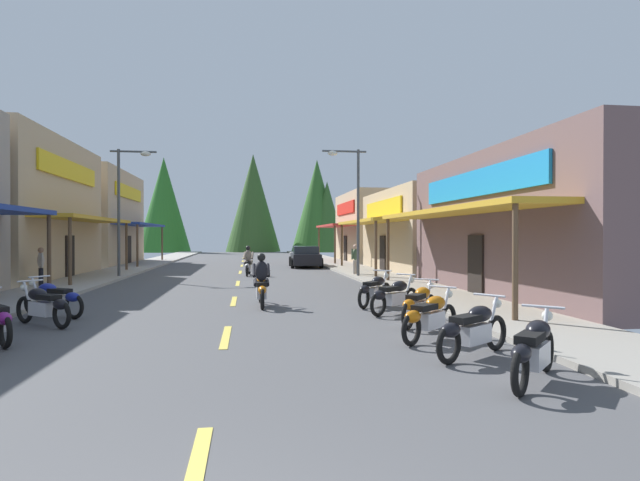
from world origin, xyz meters
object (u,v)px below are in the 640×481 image
Objects in this scene: motorcycle_parked_right_0 at (534,349)px; parked_car_curbside at (305,257)px; pedestrian_by_shop at (41,265)px; rider_cruising_trailing at (248,263)px; motorcycle_parked_right_1 at (473,329)px; motorcycle_parked_left_3 at (54,298)px; motorcycle_parked_right_3 at (419,304)px; motorcycle_parked_left_2 at (43,305)px; rider_cruising_lead at (261,284)px; motorcycle_parked_right_2 at (430,316)px; motorcycle_parked_right_4 at (395,295)px; pedestrian_strolling at (355,258)px; motorcycle_parked_right_5 at (375,290)px; streetlamp_right at (351,194)px; streetlamp_left at (126,194)px.

parked_car_curbside is (-0.18, 27.30, 0.20)m from motorcycle_parked_right_0.
rider_cruising_trailing is at bearing -174.93° from pedestrian_by_shop.
motorcycle_parked_right_1 is 10.31m from motorcycle_parked_left_3.
motorcycle_parked_right_3 is at bearing 44.06° from motorcycle_parked_right_0.
motorcycle_parked_left_2 is 9.45m from pedestrian_by_shop.
parked_car_curbside is (-0.16, 22.51, 0.20)m from motorcycle_parked_right_3.
motorcycle_parked_right_0 is 9.17m from rider_cruising_lead.
motorcycle_parked_left_2 is at bearing 119.95° from motorcycle_parked_right_2.
motorcycle_parked_right_0 is at bearing 98.77° from pedestrian_by_shop.
rider_cruising_lead is (5.28, 1.29, 0.17)m from motorcycle_parked_left_3.
motorcycle_parked_right_2 is 0.96× the size of motorcycle_parked_right_3.
pedestrian_strolling reaches higher than motorcycle_parked_right_4.
motorcycle_parked_right_1 is 17.61m from pedestrian_by_shop.
rider_cruising_lead is (-3.58, 8.44, 0.17)m from motorcycle_parked_right_0.
motorcycle_parked_right_4 is 1.06× the size of pedestrian_strolling.
motorcycle_parked_right_1 and motorcycle_parked_left_3 have the same top height.
pedestrian_by_shop reaches higher than motorcycle_parked_right_5.
streetlamp_right reaches higher than motorcycle_parked_right_0.
pedestrian_strolling is at bearing 41.72° from motorcycle_parked_right_2.
pedestrian_strolling reaches higher than motorcycle_parked_left_3.
motorcycle_parked_right_2 and motorcycle_parked_left_2 have the same top height.
motorcycle_parked_right_3 is 1.05× the size of pedestrian_strolling.
parked_car_curbside reaches higher than motorcycle_parked_right_0.
motorcycle_parked_right_2 is 1.77m from motorcycle_parked_right_3.
motorcycle_parked_right_1 is at bearing -123.23° from motorcycle_parked_right_2.
rider_cruising_lead is at bearing 81.94° from motorcycle_parked_right_1.
motorcycle_parked_left_3 is at bearing 158.93° from parked_car_curbside.
streetlamp_right is at bearing -26.39° from rider_cruising_lead.
motorcycle_parked_right_0 and motorcycle_parked_right_3 have the same top height.
motorcycle_parked_right_5 is at bearing -49.91° from streetlamp_left.
motorcycle_parked_left_3 is 0.87× the size of rider_cruising_trailing.
motorcycle_parked_right_0 and motorcycle_parked_right_5 have the same top height.
motorcycle_parked_right_2 is 8.67m from motorcycle_parked_left_2.
motorcycle_parked_right_0 is at bearing -63.10° from streetlamp_left.
streetlamp_right is 3.70× the size of motorcycle_parked_right_5.
streetlamp_right is 12.17m from motorcycle_parked_right_4.
motorcycle_parked_right_3 is at bearing -136.37° from rider_cruising_lead.
streetlamp_right is 3.70× the size of motorcycle_parked_left_2.
motorcycle_parked_right_4 is (9.80, -12.99, -3.63)m from streetlamp_left.
motorcycle_parked_left_3 is at bearing 135.75° from motorcycle_parked_right_5.
motorcycle_parked_right_0 is 3.09m from motorcycle_parked_right_2.
streetlamp_left is at bearing 29.12° from rider_cruising_lead.
motorcycle_parked_right_1 is 1.05× the size of motorcycle_parked_right_3.
pedestrian_strolling is (1.55, 14.45, 0.46)m from motorcycle_parked_right_3.
motorcycle_parked_right_1 is 6.48m from motorcycle_parked_right_5.
parked_car_curbside is at bearing 47.99° from motorcycle_parked_right_2.
motorcycle_parked_left_3 is 1.14× the size of pedestrian_by_shop.
motorcycle_parked_right_2 is 1.02× the size of pedestrian_strolling.
pedestrian_strolling reaches higher than motorcycle_parked_left_2.
motorcycle_parked_right_5 and motorcycle_parked_left_2 have the same top height.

